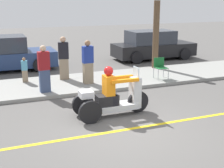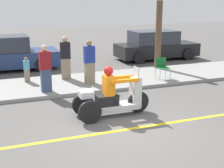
# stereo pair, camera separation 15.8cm
# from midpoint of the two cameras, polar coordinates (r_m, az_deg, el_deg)

# --- Properties ---
(ground_plane) EXTENTS (60.00, 60.00, 0.00)m
(ground_plane) POSITION_cam_midpoint_polar(r_m,az_deg,el_deg) (8.05, 3.25, -8.32)
(ground_plane) COLOR #565451
(lane_stripe) EXTENTS (24.00, 0.12, 0.01)m
(lane_stripe) POSITION_cam_midpoint_polar(r_m,az_deg,el_deg) (8.04, 3.23, -8.30)
(lane_stripe) COLOR gold
(lane_stripe) RESTS_ON ground
(sidewalk_strip) EXTENTS (28.00, 2.80, 0.12)m
(sidewalk_strip) POSITION_cam_midpoint_polar(r_m,az_deg,el_deg) (12.14, -5.45, 0.18)
(sidewalk_strip) COLOR gray
(sidewalk_strip) RESTS_ON ground
(motorcycle_trike) EXTENTS (2.21, 0.79, 1.44)m
(motorcycle_trike) POSITION_cam_midpoint_polar(r_m,az_deg,el_deg) (8.78, 0.52, -2.62)
(motorcycle_trike) COLOR black
(motorcycle_trike) RESTS_ON ground
(spectator_end_of_line) EXTENTS (0.24, 0.17, 0.96)m
(spectator_end_of_line) POSITION_cam_midpoint_polar(r_m,az_deg,el_deg) (12.38, -14.98, 2.51)
(spectator_end_of_line) COLOR gray
(spectator_end_of_line) RESTS_ON sidewalk_strip
(spectator_with_child) EXTENTS (0.44, 0.32, 1.69)m
(spectator_with_child) POSITION_cam_midpoint_polar(r_m,az_deg,el_deg) (12.45, -8.12, 4.61)
(spectator_with_child) COLOR gray
(spectator_with_child) RESTS_ON sidewalk_strip
(spectator_by_tree) EXTENTS (0.39, 0.25, 1.61)m
(spectator_by_tree) POSITION_cam_midpoint_polar(r_m,az_deg,el_deg) (10.82, -11.66, 2.61)
(spectator_by_tree) COLOR #38476B
(spectator_by_tree) RESTS_ON sidewalk_strip
(spectator_far_back) EXTENTS (0.40, 0.25, 1.63)m
(spectator_far_back) POSITION_cam_midpoint_polar(r_m,az_deg,el_deg) (11.70, -3.76, 3.89)
(spectator_far_back) COLOR gray
(spectator_far_back) RESTS_ON sidewalk_strip
(folding_chair_curbside) EXTENTS (0.50, 0.50, 0.82)m
(folding_chair_curbside) POSITION_cam_midpoint_polar(r_m,az_deg,el_deg) (12.63, 9.50, 3.26)
(folding_chair_curbside) COLOR #A5A8AD
(folding_chair_curbside) RESTS_ON sidewalk_strip
(parked_car_lot_far) EXTENTS (4.84, 2.06, 1.58)m
(parked_car_lot_far) POSITION_cam_midpoint_polar(r_m,az_deg,el_deg) (15.24, -19.06, 5.15)
(parked_car_lot_far) COLOR navy
(parked_car_lot_far) RESTS_ON ground
(parked_car_lot_left) EXTENTS (4.46, 1.94, 1.56)m
(parked_car_lot_left) POSITION_cam_midpoint_polar(r_m,az_deg,el_deg) (17.30, 8.25, 6.92)
(parked_car_lot_left) COLOR black
(parked_car_lot_left) RESTS_ON ground
(tree_trunk) EXTENTS (0.28, 0.28, 3.03)m
(tree_trunk) POSITION_cam_midpoint_polar(r_m,az_deg,el_deg) (14.41, 8.81, 8.86)
(tree_trunk) COLOR brown
(tree_trunk) RESTS_ON sidewalk_strip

